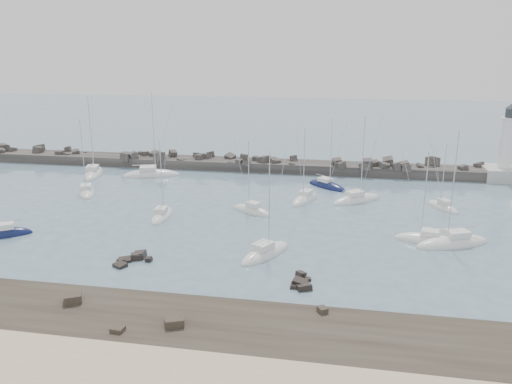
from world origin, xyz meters
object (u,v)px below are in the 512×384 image
sailboat_6 (305,200)px  sailboat_13 (357,200)px  sailboat_9 (426,241)px  sailboat_4 (151,175)px  sailboat_8 (327,186)px  sailboat_2 (4,235)px  sailboat_14 (93,174)px  lighthouse (504,163)px  sailboat_3 (162,216)px  sailboat_11 (452,244)px  sailboat_1 (86,192)px  sailboat_7 (265,254)px  sailboat_10 (443,208)px  sailboat_5 (252,211)px

sailboat_6 → sailboat_13: bearing=7.6°
sailboat_9 → sailboat_4: bearing=150.6°
sailboat_8 → sailboat_13: (4.96, -7.75, 0.01)m
sailboat_2 → sailboat_14: (-4.60, 32.25, 0.00)m
lighthouse → sailboat_2: bearing=-149.2°
sailboat_4 → sailboat_8: sailboat_4 is taller
sailboat_13 → sailboat_4: bearing=165.4°
sailboat_9 → sailboat_14: bearing=156.5°
lighthouse → sailboat_3: lighthouse is taller
sailboat_8 → sailboat_14: sailboat_14 is taller
sailboat_2 → sailboat_11: 56.12m
sailboat_6 → sailboat_8: size_ratio=0.96×
sailboat_8 → sailboat_9: sailboat_8 is taller
sailboat_1 → sailboat_3: (16.82, -9.65, 0.00)m
sailboat_3 → sailboat_7: sailboat_7 is taller
sailboat_9 → sailboat_10: bearing=73.2°
sailboat_5 → sailboat_13: sailboat_13 is taller
sailboat_4 → sailboat_11: bearing=-28.3°
sailboat_5 → sailboat_4: bearing=141.3°
sailboat_6 → sailboat_13: size_ratio=0.87×
sailboat_10 → sailboat_14: size_ratio=0.66×
sailboat_9 → sailboat_5: bearing=161.6°
sailboat_6 → sailboat_9: (16.23, -15.06, -0.00)m
lighthouse → sailboat_7: (-37.17, -42.46, -2.95)m
sailboat_5 → sailboat_11: sailboat_11 is taller
sailboat_8 → sailboat_13: size_ratio=0.90×
sailboat_8 → sailboat_14: 44.11m
sailboat_7 → sailboat_13: bearing=65.8°
sailboat_4 → sailboat_6: bearing=-20.1°
sailboat_6 → sailboat_9: 22.14m
sailboat_3 → sailboat_11: size_ratio=0.77×
sailboat_1 → sailboat_2: sailboat_1 is taller
sailboat_3 → sailboat_5: sailboat_3 is taller
sailboat_9 → sailboat_10: sailboat_9 is taller
sailboat_1 → sailboat_6: (36.04, 2.10, 0.01)m
lighthouse → sailboat_9: (-18.30, -34.88, -2.95)m
sailboat_8 → sailboat_9: bearing=-61.1°
sailboat_10 → sailboat_13: 12.72m
sailboat_1 → sailboat_6: bearing=3.3°
sailboat_7 → sailboat_10: 32.19m
sailboat_4 → sailboat_10: (50.56, -11.39, -0.01)m
sailboat_7 → sailboat_8: 31.97m
sailboat_1 → sailboat_9: bearing=-13.9°
sailboat_4 → lighthouse: bearing=7.8°
lighthouse → sailboat_14: bearing=-172.4°
sailboat_11 → sailboat_13: (-11.23, 16.56, -0.00)m
sailboat_6 → sailboat_9: size_ratio=1.03×
sailboat_4 → sailboat_7: (27.26, -33.60, -0.00)m
sailboat_1 → sailboat_7: bearing=-31.6°
sailboat_9 → sailboat_13: 18.10m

